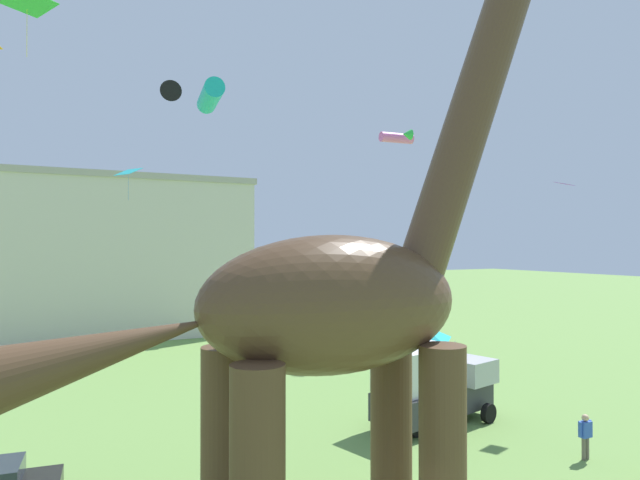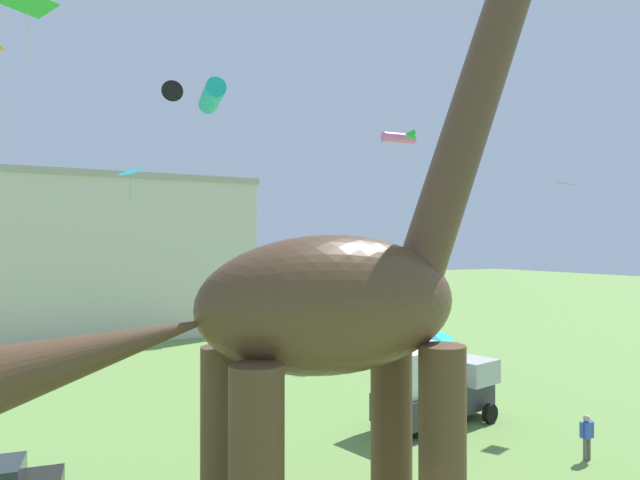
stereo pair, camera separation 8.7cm
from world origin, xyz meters
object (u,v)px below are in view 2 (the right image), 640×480
Objects in this scene: kite_mid_left at (28,3)px; kite_far_right at (203,96)px; parked_box_truck at (433,384)px; kite_high_right at (401,137)px; festival_canopy_tent at (422,332)px; person_near_flyer at (587,433)px; kite_mid_right at (130,172)px; dinosaur_sculpture at (331,304)px; kite_far_left at (566,184)px.

kite_far_right is at bearing 40.33° from kite_mid_left.
parked_box_truck is 22.61m from kite_high_right.
kite_mid_left is at bearing -147.35° from kite_high_right.
festival_canopy_tent is 1.18× the size of kite_high_right.
kite_high_right reaches higher than festival_canopy_tent.
kite_mid_right is at bearing -167.80° from person_near_flyer.
kite_high_right is 19.89m from kite_far_right.
kite_far_right is (-17.32, -9.69, -1.34)m from kite_high_right.
parked_box_truck is (8.32, 6.76, -4.33)m from dinosaur_sculpture.
kite_mid_left reaches higher than kite_far_right.
kite_high_right is 1.51× the size of kite_mid_left.
kite_high_right is (6.92, 21.00, 14.42)m from person_near_flyer.
dinosaur_sculpture is 9.35× the size of kite_mid_left.
dinosaur_sculpture is at bearing -158.53° from kite_far_left.
person_near_flyer is at bearing -108.23° from kite_high_right.
parked_box_truck is at bearing -35.32° from kite_far_right.
kite_high_right is 17.03m from kite_far_left.
person_near_flyer is 0.88× the size of kite_mid_left.
kite_far_right reaches higher than festival_canopy_tent.
kite_high_right is (4.69, 8.76, 12.82)m from festival_canopy_tent.
kite_far_right is at bearing 131.27° from parked_box_truck.
kite_mid_right reaches higher than person_near_flyer.
kite_mid_right is at bearing 95.89° from dinosaur_sculpture.
dinosaur_sculpture is 8.69× the size of kite_mid_right.
kite_mid_right is (-12.19, 20.74, 10.69)m from person_near_flyer.
person_near_flyer is at bearing -81.26° from parked_box_truck.
festival_canopy_tent is at bearing 19.00° from kite_mid_left.
kite_high_right is 1.40× the size of kite_mid_right.
kite_high_right reaches higher than kite_far_right.
person_near_flyer is 0.49× the size of festival_canopy_tent.
kite_far_left is at bearing -69.72° from festival_canopy_tent.
dinosaur_sculpture reaches higher than kite_far_right.
dinosaur_sculpture is 11.56m from parked_box_truck.
parked_box_truck is 3.12× the size of kite_mid_right.
kite_far_left is at bearing 116.41° from person_near_flyer.
dinosaur_sculpture reaches higher than kite_high_right.
kite_mid_right is at bearing -179.22° from kite_high_right.
dinosaur_sculpture is at bearing -90.81° from kite_far_right.
dinosaur_sculpture is at bearing -128.21° from kite_high_right.
kite_mid_right is (-1.79, 9.43, -2.40)m from kite_far_right.
person_near_flyer is 0.48× the size of kite_far_right.
kite_far_left is 0.60× the size of kite_mid_left.
festival_canopy_tent is (12.80, 13.46, -3.43)m from dinosaur_sculpture.
kite_mid_left is at bearing -161.00° from festival_canopy_tent.
kite_mid_left is at bearing 135.97° from dinosaur_sculpture.
kite_far_right is at bearing 157.26° from kite_far_left.
festival_canopy_tent is 1.66× the size of kite_mid_right.
parked_box_truck is 1.84× the size of kite_far_right.
person_near_flyer is (2.25, -5.54, -0.71)m from parked_box_truck.
dinosaur_sculpture is 18.89m from festival_canopy_tent.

